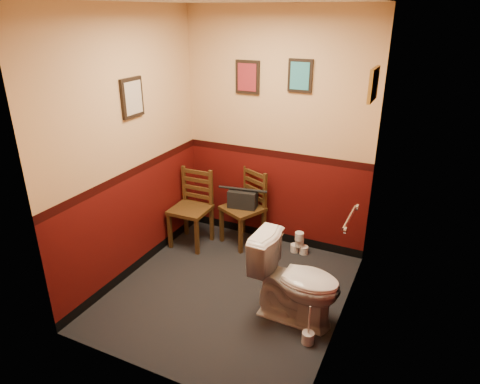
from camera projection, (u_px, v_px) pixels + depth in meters
name	position (u px, v px, depth m)	size (l,w,h in m)	color
floor	(229.00, 291.00, 4.33)	(2.20, 2.40, 0.00)	black
ceiling	(226.00, 0.00, 3.28)	(2.20, 2.40, 0.00)	silver
wall_back	(276.00, 134.00, 4.80)	(2.20, 2.70, 0.00)	#470B09
wall_front	(146.00, 221.00, 2.81)	(2.20, 2.70, 0.00)	#470B09
wall_left	(129.00, 150.00, 4.24)	(2.40, 2.70, 0.00)	#470B09
wall_right	(352.00, 186.00, 3.37)	(2.40, 2.70, 0.00)	#470B09
grab_bar	(350.00, 218.00, 3.75)	(0.05, 0.56, 0.06)	silver
framed_print_back_a	(247.00, 77.00, 4.69)	(0.28, 0.04, 0.36)	black
framed_print_back_b	(300.00, 76.00, 4.43)	(0.26, 0.04, 0.34)	black
framed_print_left	(132.00, 98.00, 4.12)	(0.04, 0.30, 0.38)	black
framed_print_right	(373.00, 84.00, 3.60)	(0.04, 0.34, 0.28)	olive
toilet	(296.00, 281.00, 3.81)	(0.46, 0.82, 0.80)	white
toilet_brush	(308.00, 337.00, 3.64)	(0.11, 0.11, 0.38)	silver
chair_left	(192.00, 208.00, 5.08)	(0.44, 0.44, 0.91)	#4E3317
chair_right	(245.00, 208.00, 5.11)	(0.56, 0.56, 0.90)	#4E3317
handbag	(243.00, 199.00, 5.03)	(0.36, 0.22, 0.24)	black
tp_stack	(299.00, 244.00, 4.98)	(0.21, 0.13, 0.28)	silver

